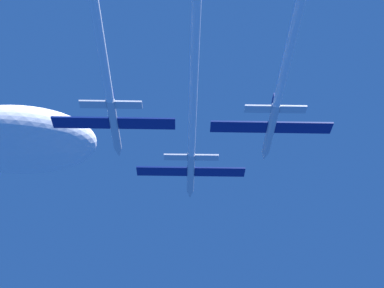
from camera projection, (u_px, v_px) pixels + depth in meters
jet_lead at (193, 106)px, 59.52m from camera, size 15.31×50.03×2.54m
jet_left_wing at (101, 44)px, 51.98m from camera, size 15.31×47.52×2.54m
jet_right_wing at (295, 25)px, 49.83m from camera, size 15.31×54.77×2.54m
cloud_wispy at (17, 141)px, 90.61m from camera, size 28.87×15.88×10.10m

